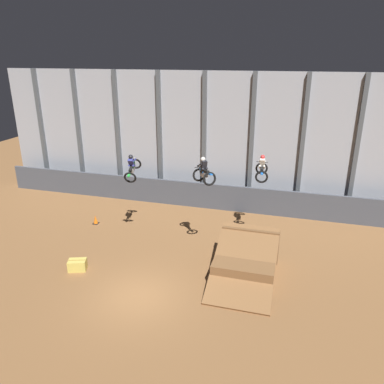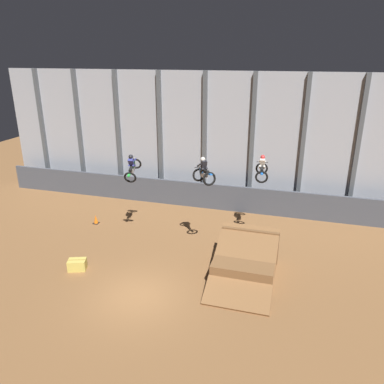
% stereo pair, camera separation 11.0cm
% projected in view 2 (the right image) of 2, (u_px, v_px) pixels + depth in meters
% --- Properties ---
extents(ground_plane, '(60.00, 60.00, 0.00)m').
position_uv_depth(ground_plane, '(138.00, 296.00, 17.27)').
color(ground_plane, brown).
extents(arena_back_wall, '(32.00, 0.40, 9.47)m').
position_uv_depth(arena_back_wall, '(205.00, 140.00, 26.82)').
color(arena_back_wall, '#A3A8B2').
rests_on(arena_back_wall, ground_plane).
extents(lower_barrier, '(31.36, 0.20, 1.87)m').
position_uv_depth(lower_barrier, '(200.00, 195.00, 26.99)').
color(lower_barrier, '#474C56').
rests_on(lower_barrier, ground_plane).
extents(dirt_ramp, '(3.03, 4.90, 2.01)m').
position_uv_depth(dirt_ramp, '(246.00, 260.00, 18.99)').
color(dirt_ramp, brown).
rests_on(dirt_ramp, ground_plane).
extents(rider_bike_left_air, '(1.00, 1.90, 1.65)m').
position_uv_depth(rider_bike_left_air, '(132.00, 167.00, 21.85)').
color(rider_bike_left_air, black).
extents(rider_bike_center_air, '(1.56, 1.71, 1.54)m').
position_uv_depth(rider_bike_center_air, '(204.00, 173.00, 19.82)').
color(rider_bike_center_air, black).
extents(rider_bike_right_air, '(0.89, 1.81, 1.49)m').
position_uv_depth(rider_bike_right_air, '(262.00, 169.00, 21.55)').
color(rider_bike_right_air, black).
extents(traffic_cone_near_ramp, '(0.36, 0.36, 0.58)m').
position_uv_depth(traffic_cone_near_ramp, '(250.00, 242.00, 21.71)').
color(traffic_cone_near_ramp, black).
rests_on(traffic_cone_near_ramp, ground_plane).
extents(traffic_cone_arena_edge, '(0.36, 0.36, 0.58)m').
position_uv_depth(traffic_cone_arena_edge, '(96.00, 219.00, 24.61)').
color(traffic_cone_arena_edge, black).
rests_on(traffic_cone_arena_edge, ground_plane).
extents(hay_bale_trackside, '(1.05, 0.87, 0.57)m').
position_uv_depth(hay_bale_trackside, '(77.00, 265.00, 19.33)').
color(hay_bale_trackside, '#CCB751').
rests_on(hay_bale_trackside, ground_plane).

